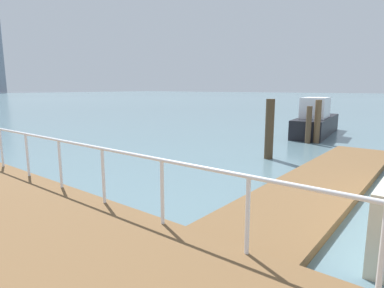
# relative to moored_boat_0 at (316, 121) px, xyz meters

# --- Properties ---
(ground_plane) EXTENTS (300.00, 300.00, 0.00)m
(ground_plane) POSITION_rel_moored_boat_0_xyz_m (-11.17, 7.56, -0.73)
(ground_plane) COLOR slate
(floating_dock) EXTENTS (10.81, 2.00, 0.18)m
(floating_dock) POSITION_rel_moored_boat_0_xyz_m (-9.26, -3.17, -0.64)
(floating_dock) COLOR brown
(floating_dock) RESTS_ON ground_plane
(boardwalk_railing) EXTENTS (0.06, 25.95, 1.08)m
(boardwalk_railing) POSITION_rel_moored_boat_0_xyz_m (-14.32, -2.88, 0.50)
(boardwalk_railing) COLOR white
(boardwalk_railing) RESTS_ON boardwalk
(dock_piling_0) EXTENTS (0.31, 0.31, 2.16)m
(dock_piling_0) POSITION_rel_moored_boat_0_xyz_m (-7.15, -0.60, 0.35)
(dock_piling_0) COLOR #473826
(dock_piling_0) RESTS_ON ground_plane
(dock_piling_1) EXTENTS (0.25, 0.25, 1.71)m
(dock_piling_1) POSITION_rel_moored_boat_0_xyz_m (-2.95, -0.59, 0.13)
(dock_piling_1) COLOR brown
(dock_piling_1) RESTS_ON ground_plane
(dock_piling_2) EXTENTS (0.28, 0.28, 1.99)m
(dock_piling_2) POSITION_rel_moored_boat_0_xyz_m (-2.63, -0.89, 0.27)
(dock_piling_2) COLOR brown
(dock_piling_2) RESTS_ON ground_plane
(moored_boat_0) EXTENTS (5.90, 2.20, 2.04)m
(moored_boat_0) POSITION_rel_moored_boat_0_xyz_m (0.00, 0.00, 0.00)
(moored_boat_0) COLOR black
(moored_boat_0) RESTS_ON ground_plane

